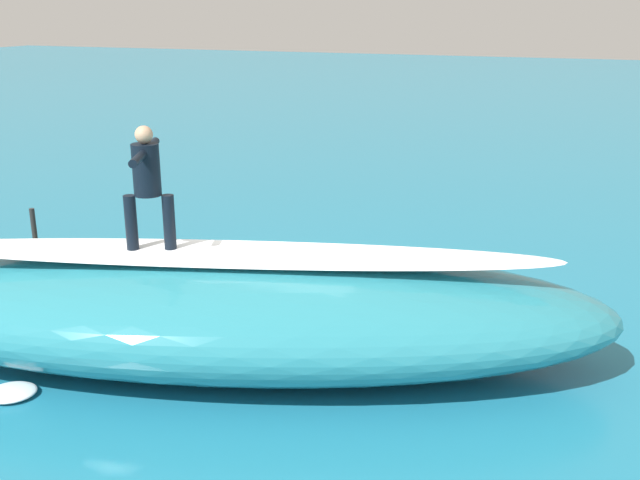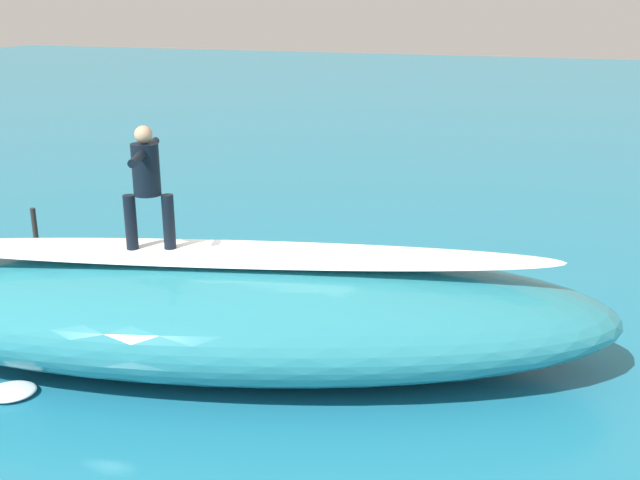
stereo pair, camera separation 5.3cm
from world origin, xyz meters
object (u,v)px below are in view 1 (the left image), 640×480
at_px(surfboard_riding, 152,252).
at_px(buoy_marker, 39,267).
at_px(surfer_paddling, 448,272).
at_px(surfer_riding, 147,179).
at_px(surfboard_paddling, 445,279).

xyz_separation_m(surfboard_riding, buoy_marker, (3.09, -1.31, -1.03)).
bearing_deg(surfer_paddling, surfboard_riding, 115.43).
height_order(surfboard_riding, surfer_paddling, surfboard_riding).
bearing_deg(surfer_paddling, surfer_riding, 115.43).
relative_size(surfer_riding, surfboard_paddling, 0.69).
bearing_deg(surfboard_paddling, surfboard_riding, 116.67).
bearing_deg(surfer_riding, surfboard_riding, -159.08).
distance_m(surfer_riding, buoy_marker, 3.88).
xyz_separation_m(surfboard_riding, surfer_riding, (0.00, 0.00, 0.92)).
height_order(surfboard_riding, buoy_marker, surfboard_riding).
distance_m(surfer_riding, surfer_paddling, 5.38).
height_order(surfer_riding, buoy_marker, surfer_riding).
bearing_deg(surfboard_paddling, buoy_marker, 86.41).
xyz_separation_m(surfboard_paddling, surfer_paddling, (-0.06, 0.10, 0.16)).
bearing_deg(surfer_paddling, buoy_marker, 85.37).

